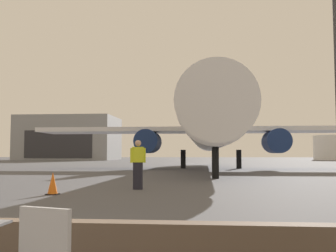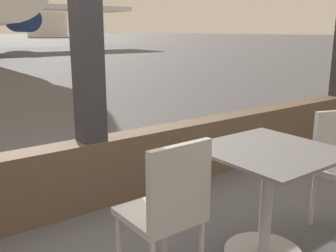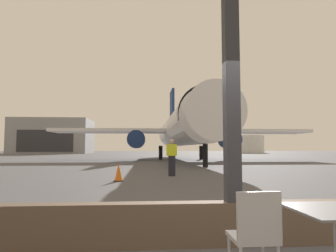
{
  "view_description": "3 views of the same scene",
  "coord_description": "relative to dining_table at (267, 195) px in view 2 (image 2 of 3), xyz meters",
  "views": [
    {
      "loc": [
        2.4,
        -3.93,
        1.25
      ],
      "look_at": [
        0.68,
        14.7,
        2.57
      ],
      "focal_mm": 42.38,
      "sensor_mm": 36.0,
      "label": 1
    },
    {
      "loc": [
        -1.35,
        -2.86,
        1.47
      ],
      "look_at": [
        -0.0,
        -1.06,
        0.91
      ],
      "focal_mm": 41.37,
      "sensor_mm": 36.0,
      "label": 2
    },
    {
      "loc": [
        -1.19,
        -4.0,
        1.3
      ],
      "look_at": [
        0.27,
        15.42,
        2.78
      ],
      "focal_mm": 31.61,
      "sensor_mm": 36.0,
      "label": 3
    }
  ],
  "objects": [
    {
      "name": "window_frame",
      "position": [
        -0.55,
        1.39,
        0.99
      ],
      "size": [
        7.78,
        0.24,
        3.88
      ],
      "color": "brown",
      "rests_on": "ground"
    },
    {
      "name": "dining_table",
      "position": [
        0.0,
        0.0,
        0.0
      ],
      "size": [
        0.78,
        0.78,
        0.75
      ],
      "color": "slate",
      "rests_on": "ground"
    },
    {
      "name": "cafe_chair_aisle_left",
      "position": [
        -0.74,
        0.07,
        0.11
      ],
      "size": [
        0.4,
        0.4,
        0.92
      ],
      "color": "#B2B2B7",
      "rests_on": "ground"
    },
    {
      "name": "fuel_storage_tank",
      "position": [
        29.14,
        83.76,
        2.13
      ],
      "size": [
        8.51,
        8.51,
        5.14
      ],
      "primitive_type": "cylinder",
      "color": "white",
      "rests_on": "ground"
    }
  ]
}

